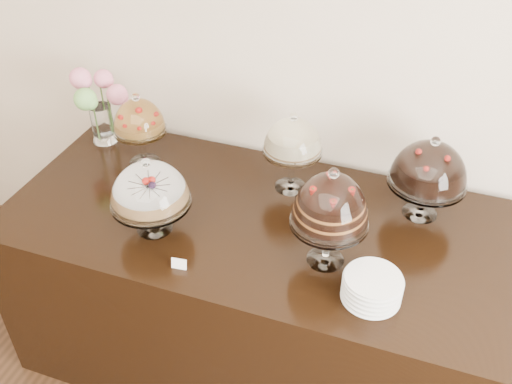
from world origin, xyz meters
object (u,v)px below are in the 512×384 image
(cake_stand_choco_layer, at_px, (331,204))
(flower_vase, at_px, (98,102))
(plate_stack, at_px, (372,288))
(cake_stand_fruit_tart, at_px, (139,120))
(cake_stand_dark_choco, at_px, (430,167))
(display_counter, at_px, (260,292))
(cake_stand_cheesecake, at_px, (293,140))
(cake_stand_sugar_sponge, at_px, (149,188))

(cake_stand_choco_layer, xyz_separation_m, flower_vase, (-1.27, 0.46, -0.05))
(cake_stand_choco_layer, distance_m, plate_stack, 0.33)
(cake_stand_fruit_tart, xyz_separation_m, plate_stack, (1.20, -0.51, -0.18))
(cake_stand_choco_layer, bearing_deg, cake_stand_fruit_tart, 159.70)
(cake_stand_dark_choco, relative_size, flower_vase, 1.00)
(cake_stand_dark_choco, distance_m, cake_stand_fruit_tart, 1.31)
(display_counter, distance_m, cake_stand_fruit_tart, 0.98)
(flower_vase, bearing_deg, plate_stack, -22.18)
(display_counter, bearing_deg, cake_stand_cheesecake, 78.00)
(cake_stand_fruit_tart, distance_m, flower_vase, 0.29)
(cake_stand_fruit_tart, bearing_deg, cake_stand_dark_choco, 2.15)
(cake_stand_sugar_sponge, relative_size, cake_stand_cheesecake, 0.91)
(display_counter, xyz_separation_m, plate_stack, (0.53, -0.29, 0.50))
(flower_vase, xyz_separation_m, plate_stack, (1.47, -0.60, -0.18))
(cake_stand_choco_layer, relative_size, plate_stack, 2.07)
(display_counter, height_order, cake_stand_sugar_sponge, cake_stand_sugar_sponge)
(cake_stand_fruit_tart, relative_size, flower_vase, 0.96)
(display_counter, height_order, cake_stand_dark_choco, cake_stand_dark_choco)
(flower_vase, bearing_deg, cake_stand_sugar_sponge, -43.07)
(cake_stand_sugar_sponge, xyz_separation_m, flower_vase, (-0.55, 0.52, 0.02))
(cake_stand_choco_layer, relative_size, cake_stand_fruit_tart, 1.17)
(display_counter, xyz_separation_m, cake_stand_dark_choco, (0.64, 0.27, 0.69))
(cake_stand_fruit_tart, height_order, flower_vase, flower_vase)
(cake_stand_choco_layer, bearing_deg, cake_stand_dark_choco, 52.97)
(display_counter, xyz_separation_m, flower_vase, (-0.95, 0.31, 0.68))
(display_counter, height_order, cake_stand_fruit_tart, cake_stand_fruit_tart)
(cake_stand_cheesecake, height_order, plate_stack, cake_stand_cheesecake)
(cake_stand_fruit_tart, bearing_deg, display_counter, -18.18)
(cake_stand_choco_layer, height_order, flower_vase, cake_stand_choco_layer)
(display_counter, distance_m, cake_stand_sugar_sponge, 0.79)
(cake_stand_choco_layer, xyz_separation_m, plate_stack, (0.20, -0.14, -0.22))
(display_counter, height_order, flower_vase, flower_vase)
(cake_stand_cheesecake, relative_size, flower_vase, 1.00)
(cake_stand_sugar_sponge, bearing_deg, plate_stack, -5.20)
(cake_stand_sugar_sponge, distance_m, cake_stand_cheesecake, 0.65)
(cake_stand_choco_layer, bearing_deg, display_counter, 155.45)
(cake_stand_cheesecake, xyz_separation_m, cake_stand_fruit_tart, (-0.73, -0.05, -0.02))
(cake_stand_sugar_sponge, xyz_separation_m, cake_stand_dark_choco, (1.03, 0.47, 0.03))
(plate_stack, bearing_deg, flower_vase, 157.82)
(display_counter, relative_size, cake_stand_fruit_tart, 5.94)
(cake_stand_fruit_tart, bearing_deg, cake_stand_cheesecake, 3.55)
(display_counter, distance_m, cake_stand_dark_choco, 0.97)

